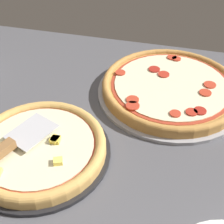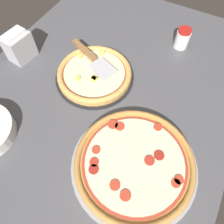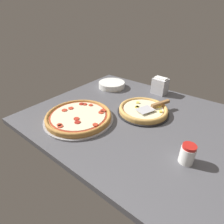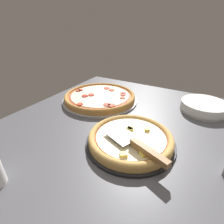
{
  "view_description": "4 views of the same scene",
  "coord_description": "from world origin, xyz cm",
  "px_view_note": "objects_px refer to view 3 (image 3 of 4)",
  "views": [
    {
      "loc": [
        29.67,
        -51.3,
        55.58
      ],
      "look_at": [
        14.28,
        8.56,
        3.0
      ],
      "focal_mm": 50.0,
      "sensor_mm": 36.0,
      "label": 1
    },
    {
      "loc": [
        51.63,
        28.8,
        72.96
      ],
      "look_at": [
        14.28,
        8.56,
        3.0
      ],
      "focal_mm": 35.0,
      "sensor_mm": 36.0,
      "label": 2
    },
    {
      "loc": [
        -43.99,
        83.14,
        59.24
      ],
      "look_at": [
        14.28,
        8.56,
        3.0
      ],
      "focal_mm": 28.0,
      "sensor_mm": 36.0,
      "label": 3
    },
    {
      "loc": [
        -48.54,
        -27.56,
        41.79
      ],
      "look_at": [
        14.28,
        8.56,
        3.0
      ],
      "focal_mm": 28.0,
      "sensor_mm": 36.0,
      "label": 4
    }
  ],
  "objects_px": {
    "plate_stack": "(112,85)",
    "napkin_holder": "(160,86)",
    "pizza_front": "(143,109)",
    "parmesan_shaker": "(187,154)",
    "pizza_back": "(79,116)",
    "serving_spatula": "(157,105)"
  },
  "relations": [
    {
      "from": "serving_spatula",
      "to": "plate_stack",
      "type": "distance_m",
      "value": 0.51
    },
    {
      "from": "pizza_front",
      "to": "parmesan_shaker",
      "type": "relative_size",
      "value": 3.33
    },
    {
      "from": "pizza_back",
      "to": "pizza_front",
      "type": "bearing_deg",
      "value": -130.62
    },
    {
      "from": "plate_stack",
      "to": "parmesan_shaker",
      "type": "relative_size",
      "value": 2.35
    },
    {
      "from": "serving_spatula",
      "to": "plate_stack",
      "type": "height_order",
      "value": "serving_spatula"
    },
    {
      "from": "pizza_front",
      "to": "plate_stack",
      "type": "relative_size",
      "value": 1.41
    },
    {
      "from": "plate_stack",
      "to": "parmesan_shaker",
      "type": "xyz_separation_m",
      "value": [
        -0.79,
        0.47,
        0.02
      ]
    },
    {
      "from": "pizza_front",
      "to": "plate_stack",
      "type": "height_order",
      "value": "plate_stack"
    },
    {
      "from": "pizza_back",
      "to": "serving_spatula",
      "type": "xyz_separation_m",
      "value": [
        -0.33,
        -0.38,
        0.03
      ]
    },
    {
      "from": "pizza_front",
      "to": "pizza_back",
      "type": "distance_m",
      "value": 0.42
    },
    {
      "from": "plate_stack",
      "to": "pizza_back",
      "type": "bearing_deg",
      "value": 106.49
    },
    {
      "from": "plate_stack",
      "to": "parmesan_shaker",
      "type": "bearing_deg",
      "value": 149.19
    },
    {
      "from": "napkin_holder",
      "to": "pizza_back",
      "type": "bearing_deg",
      "value": 71.72
    },
    {
      "from": "pizza_back",
      "to": "plate_stack",
      "type": "xyz_separation_m",
      "value": [
        0.16,
        -0.53,
        -0.0
      ]
    },
    {
      "from": "pizza_back",
      "to": "napkin_holder",
      "type": "relative_size",
      "value": 2.99
    },
    {
      "from": "pizza_front",
      "to": "napkin_holder",
      "type": "bearing_deg",
      "value": -81.78
    },
    {
      "from": "pizza_back",
      "to": "napkin_holder",
      "type": "distance_m",
      "value": 0.7
    },
    {
      "from": "pizza_back",
      "to": "plate_stack",
      "type": "relative_size",
      "value": 1.79
    },
    {
      "from": "plate_stack",
      "to": "napkin_holder",
      "type": "distance_m",
      "value": 0.4
    },
    {
      "from": "plate_stack",
      "to": "napkin_holder",
      "type": "xyz_separation_m",
      "value": [
        -0.38,
        -0.14,
        0.04
      ]
    },
    {
      "from": "napkin_holder",
      "to": "plate_stack",
      "type": "bearing_deg",
      "value": 20.44
    },
    {
      "from": "serving_spatula",
      "to": "plate_stack",
      "type": "xyz_separation_m",
      "value": [
        0.49,
        -0.15,
        -0.03
      ]
    }
  ]
}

